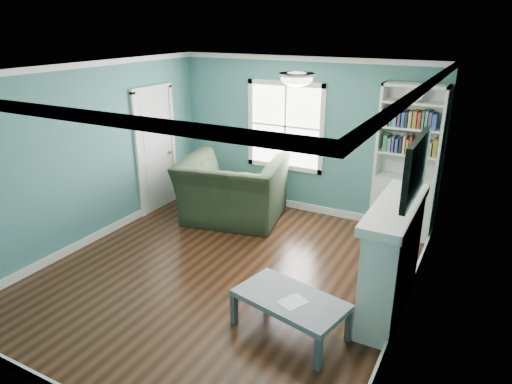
% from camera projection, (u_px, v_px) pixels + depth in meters
% --- Properties ---
extents(floor, '(5.00, 5.00, 0.00)m').
position_uv_depth(floor, '(225.00, 273.00, 6.02)').
color(floor, black).
rests_on(floor, ground).
extents(room_walls, '(5.00, 5.00, 5.00)m').
position_uv_depth(room_walls, '(222.00, 157.00, 5.46)').
color(room_walls, teal).
rests_on(room_walls, ground).
extents(trim, '(4.50, 5.00, 2.60)m').
position_uv_depth(trim, '(223.00, 184.00, 5.58)').
color(trim, white).
rests_on(trim, ground).
extents(window, '(1.40, 0.06, 1.50)m').
position_uv_depth(window, '(285.00, 126.00, 7.70)').
color(window, white).
rests_on(window, room_walls).
extents(bookshelf, '(0.90, 0.35, 2.31)m').
position_uv_depth(bookshelf, '(405.00, 177.00, 6.81)').
color(bookshelf, silver).
rests_on(bookshelf, ground).
extents(fireplace, '(0.44, 1.58, 1.30)m').
position_uv_depth(fireplace, '(393.00, 260.00, 5.04)').
color(fireplace, black).
rests_on(fireplace, ground).
extents(tv, '(0.06, 1.10, 0.65)m').
position_uv_depth(tv, '(416.00, 167.00, 4.61)').
color(tv, black).
rests_on(tv, fireplace).
extents(door, '(0.12, 0.98, 2.17)m').
position_uv_depth(door, '(156.00, 149.00, 7.78)').
color(door, silver).
rests_on(door, ground).
extents(ceiling_fixture, '(0.38, 0.38, 0.15)m').
position_uv_depth(ceiling_fixture, '(297.00, 78.00, 4.81)').
color(ceiling_fixture, white).
rests_on(ceiling_fixture, room_walls).
extents(light_switch, '(0.08, 0.01, 0.12)m').
position_uv_depth(light_switch, '(225.00, 133.00, 8.31)').
color(light_switch, white).
rests_on(light_switch, room_walls).
extents(recliner, '(1.78, 1.34, 1.40)m').
position_uv_depth(recliner, '(232.00, 180.00, 7.39)').
color(recliner, black).
rests_on(recliner, ground).
extents(coffee_table, '(1.26, 0.87, 0.42)m').
position_uv_depth(coffee_table, '(290.00, 302.00, 4.76)').
color(coffee_table, '#444851').
rests_on(coffee_table, ground).
extents(paper_sheet, '(0.31, 0.34, 0.00)m').
position_uv_depth(paper_sheet, '(293.00, 302.00, 4.66)').
color(paper_sheet, white).
rests_on(paper_sheet, coffee_table).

